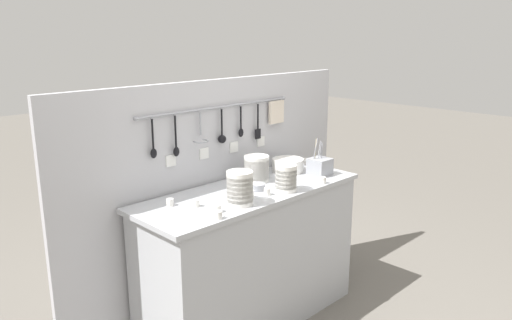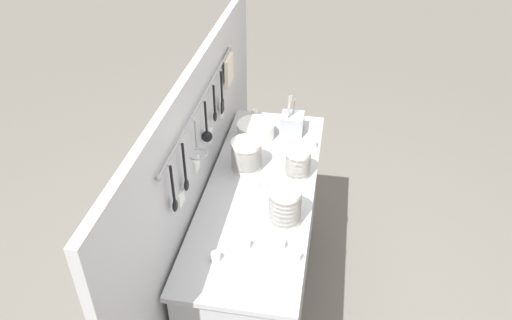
# 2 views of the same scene
# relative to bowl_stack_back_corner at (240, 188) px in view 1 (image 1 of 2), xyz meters

# --- Properties ---
(ground_plane) EXTENTS (20.00, 20.00, 0.00)m
(ground_plane) POSITION_rel_bowl_stack_back_corner_xyz_m (0.24, 0.16, -1.03)
(ground_plane) COLOR #666059
(counter) EXTENTS (1.57, 0.57, 0.93)m
(counter) POSITION_rel_bowl_stack_back_corner_xyz_m (0.24, 0.16, -0.56)
(counter) COLOR #ADAFB5
(counter) RESTS_ON ground
(back_wall) EXTENTS (2.37, 0.11, 1.61)m
(back_wall) POSITION_rel_bowl_stack_back_corner_xyz_m (0.24, 0.48, -0.22)
(back_wall) COLOR #B2B2B7
(back_wall) RESTS_ON ground
(bowl_stack_back_corner) EXTENTS (0.15, 0.15, 0.20)m
(bowl_stack_back_corner) POSITION_rel_bowl_stack_back_corner_xyz_m (0.00, 0.00, 0.00)
(bowl_stack_back_corner) COLOR silver
(bowl_stack_back_corner) RESTS_ON counter
(bowl_stack_wide_centre) EXTENTS (0.14, 0.14, 0.17)m
(bowl_stack_wide_centre) POSITION_rel_bowl_stack_back_corner_xyz_m (0.38, -0.02, -0.01)
(bowl_stack_wide_centre) COLOR silver
(bowl_stack_wide_centre) RESTS_ON counter
(bowl_stack_nested_right) EXTENTS (0.17, 0.17, 0.17)m
(bowl_stack_nested_right) POSITION_rel_bowl_stack_back_corner_xyz_m (0.40, 0.26, -0.01)
(bowl_stack_nested_right) COLOR silver
(bowl_stack_nested_right) RESTS_ON counter
(plate_stack) EXTENTS (0.23, 0.23, 0.09)m
(plate_stack) POSITION_rel_bowl_stack_back_corner_xyz_m (0.73, 0.27, -0.05)
(plate_stack) COLOR silver
(plate_stack) RESTS_ON counter
(steel_mixing_bowl) EXTENTS (0.10, 0.10, 0.04)m
(steel_mixing_bowl) POSITION_rel_bowl_stack_back_corner_xyz_m (0.27, 0.13, -0.08)
(steel_mixing_bowl) COLOR #93969E
(steel_mixing_bowl) RESTS_ON counter
(cutlery_caddy) EXTENTS (0.14, 0.14, 0.26)m
(cutlery_caddy) POSITION_rel_bowl_stack_back_corner_xyz_m (0.82, 0.06, -0.04)
(cutlery_caddy) COLOR #93969E
(cutlery_caddy) RESTS_ON counter
(cup_front_left) EXTENTS (0.04, 0.04, 0.04)m
(cup_front_left) POSITION_rel_bowl_stack_back_corner_xyz_m (0.24, 0.01, -0.08)
(cup_front_left) COLOR silver
(cup_front_left) RESTS_ON counter
(cup_beside_plates) EXTENTS (0.04, 0.04, 0.04)m
(cup_beside_plates) POSITION_rel_bowl_stack_back_corner_xyz_m (0.13, 0.05, -0.08)
(cup_beside_plates) COLOR silver
(cup_beside_plates) RESTS_ON counter
(cup_front_right) EXTENTS (0.04, 0.04, 0.04)m
(cup_front_right) POSITION_rel_bowl_stack_back_corner_xyz_m (-0.30, 0.27, -0.08)
(cup_front_right) COLOR silver
(cup_front_right) RESTS_ON counter
(cup_edge_far) EXTENTS (0.04, 0.04, 0.04)m
(cup_edge_far) POSITION_rel_bowl_stack_back_corner_xyz_m (-0.18, -0.01, -0.08)
(cup_edge_far) COLOR silver
(cup_edge_far) RESTS_ON counter
(cup_back_left) EXTENTS (0.04, 0.04, 0.04)m
(cup_back_left) POSITION_rel_bowl_stack_back_corner_xyz_m (-0.20, 0.15, -0.08)
(cup_back_left) COLOR silver
(cup_back_left) RESTS_ON counter
(cup_centre) EXTENTS (0.04, 0.04, 0.04)m
(cup_centre) POSITION_rel_bowl_stack_back_corner_xyz_m (0.98, 0.32, -0.08)
(cup_centre) COLOR silver
(cup_centre) RESTS_ON counter
(cup_edge_near) EXTENTS (0.04, 0.04, 0.04)m
(cup_edge_near) POSITION_rel_bowl_stack_back_corner_xyz_m (0.68, -0.08, -0.08)
(cup_edge_near) COLOR silver
(cup_edge_near) RESTS_ON counter
(cup_mid_row) EXTENTS (0.04, 0.04, 0.04)m
(cup_mid_row) POSITION_rel_bowl_stack_back_corner_xyz_m (-0.24, -0.08, -0.08)
(cup_mid_row) COLOR silver
(cup_mid_row) RESTS_ON counter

